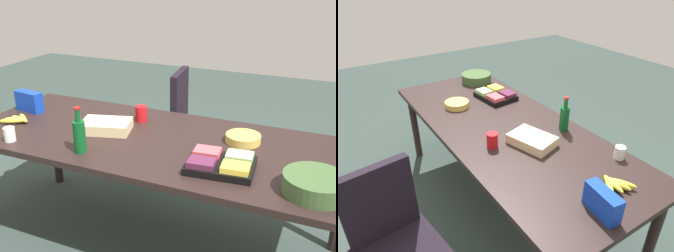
% 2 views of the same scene
% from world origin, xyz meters
% --- Properties ---
extents(ground_plane, '(10.00, 10.00, 0.00)m').
position_xyz_m(ground_plane, '(0.00, 0.00, 0.00)').
color(ground_plane, '#313F3A').
extents(conference_table, '(2.50, 1.02, 0.79)m').
position_xyz_m(conference_table, '(0.00, 0.00, 0.72)').
color(conference_table, black).
rests_on(conference_table, ground).
extents(red_solo_cup, '(0.08, 0.08, 0.11)m').
position_xyz_m(red_solo_cup, '(0.21, -0.25, 0.85)').
color(red_solo_cup, red).
rests_on(red_solo_cup, conference_table).
extents(chip_bag_blue, '(0.23, 0.11, 0.15)m').
position_xyz_m(chip_bag_blue, '(1.08, -0.09, 0.87)').
color(chip_bag_blue, '#123BBE').
rests_on(chip_bag_blue, conference_table).
extents(paper_cup, '(0.07, 0.07, 0.09)m').
position_xyz_m(paper_cup, '(0.80, 0.40, 0.84)').
color(paper_cup, white).
rests_on(paper_cup, conference_table).
extents(fruit_platter, '(0.39, 0.31, 0.07)m').
position_xyz_m(fruit_platter, '(-0.51, 0.22, 0.83)').
color(fruit_platter, black).
rests_on(fruit_platter, conference_table).
extents(sheet_cake, '(0.37, 0.30, 0.07)m').
position_xyz_m(sheet_cake, '(0.34, 0.01, 0.83)').
color(sheet_cake, beige).
rests_on(sheet_cake, conference_table).
extents(wine_bottle, '(0.09, 0.09, 0.28)m').
position_xyz_m(wine_bottle, '(0.30, 0.35, 0.90)').
color(wine_bottle, '#0D4E20').
rests_on(wine_bottle, conference_table).
extents(chip_bowl, '(0.22, 0.22, 0.05)m').
position_xyz_m(chip_bowl, '(-0.54, -0.17, 0.82)').
color(chip_bowl, gold).
rests_on(chip_bowl, conference_table).
extents(banana_bunch, '(0.20, 0.20, 0.04)m').
position_xyz_m(banana_bunch, '(0.99, 0.14, 0.82)').
color(banana_bunch, yellow).
rests_on(banana_bunch, conference_table).
extents(salad_bowl, '(0.34, 0.34, 0.09)m').
position_xyz_m(salad_bowl, '(-1.00, 0.28, 0.84)').
color(salad_bowl, '#3C592F').
rests_on(salad_bowl, conference_table).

